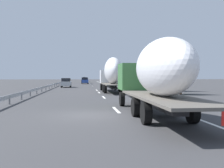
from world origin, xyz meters
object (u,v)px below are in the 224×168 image
at_px(truck_lead, 112,73).
at_px(car_black_suv, 84,80).
at_px(truck_trailing, 155,73).
at_px(road_sign, 113,77).
at_px(car_silver_hatch, 66,83).
at_px(car_blue_sedan, 85,81).
at_px(car_yellow_coupe, 85,79).

xyz_separation_m(truck_lead, car_black_suv, (50.39, 3.49, -1.69)).
xyz_separation_m(truck_trailing, road_sign, (47.67, -3.10, -0.24)).
xyz_separation_m(truck_lead, car_silver_hatch, (16.53, 7.19, -1.69)).
bearing_deg(car_silver_hatch, car_black_suv, -6.24).
height_order(truck_trailing, car_black_suv, truck_trailing).
relative_size(truck_lead, car_blue_sedan, 3.08).
distance_m(truck_lead, car_yellow_coupe, 66.61).
xyz_separation_m(truck_trailing, car_yellow_coupe, (88.28, 3.30, -1.42)).
xyz_separation_m(truck_lead, car_blue_sedan, (40.07, 3.35, -1.68)).
bearing_deg(road_sign, car_blue_sedan, 24.48).
height_order(truck_trailing, car_blue_sedan, truck_trailing).
bearing_deg(truck_lead, car_black_suv, 3.96).
bearing_deg(truck_trailing, car_blue_sedan, 3.10).
bearing_deg(truck_lead, road_sign, -6.83).
bearing_deg(truck_lead, car_blue_sedan, 4.78).
distance_m(truck_lead, car_black_suv, 50.54).
xyz_separation_m(truck_trailing, car_silver_hatch, (38.30, 7.19, -1.43)).
relative_size(truck_lead, truck_trailing, 0.98).
distance_m(car_black_suv, car_yellow_coupe, 16.12).
bearing_deg(car_black_suv, truck_lead, -176.04).
xyz_separation_m(car_blue_sedan, road_sign, (-14.17, -6.45, 1.18)).
bearing_deg(truck_trailing, truck_lead, 0.00).
relative_size(truck_lead, road_sign, 4.52).
height_order(car_blue_sedan, car_yellow_coupe, car_yellow_coupe).
relative_size(car_black_suv, car_silver_hatch, 0.96).
bearing_deg(car_silver_hatch, truck_lead, -156.49).
relative_size(car_blue_sedan, car_silver_hatch, 1.06).
bearing_deg(car_yellow_coupe, truck_lead, -177.16).
relative_size(car_black_suv, car_blue_sedan, 0.91).
height_order(car_blue_sedan, car_silver_hatch, car_blue_sedan).
relative_size(car_yellow_coupe, road_sign, 1.47).
bearing_deg(car_yellow_coupe, car_black_suv, 179.33).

